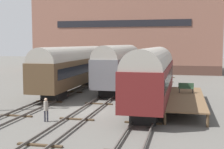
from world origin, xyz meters
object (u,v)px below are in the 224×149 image
at_px(train_car_maroon, 152,74).
at_px(train_car_grey, 119,64).
at_px(bench, 186,88).
at_px(person_worker, 46,108).
at_px(train_car_brown, 75,66).

bearing_deg(train_car_maroon, train_car_grey, 116.84).
xyz_separation_m(train_car_grey, bench, (7.77, -6.93, -1.60)).
height_order(train_car_grey, person_worker, train_car_grey).
distance_m(train_car_grey, train_car_brown, 5.28).
relative_size(train_car_maroon, person_worker, 9.36).
relative_size(bench, person_worker, 0.82).
xyz_separation_m(train_car_brown, bench, (12.62, -4.86, -1.51)).
relative_size(train_car_grey, train_car_brown, 0.82).
bearing_deg(train_car_brown, bench, -21.05).
bearing_deg(train_car_maroon, train_car_brown, 142.22).
bearing_deg(train_car_grey, person_worker, -96.67).
bearing_deg(train_car_grey, train_car_brown, -156.94).
bearing_deg(bench, person_worker, -135.64).
distance_m(bench, person_worker, 13.55).
bearing_deg(train_car_grey, train_car_maroon, -63.16).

